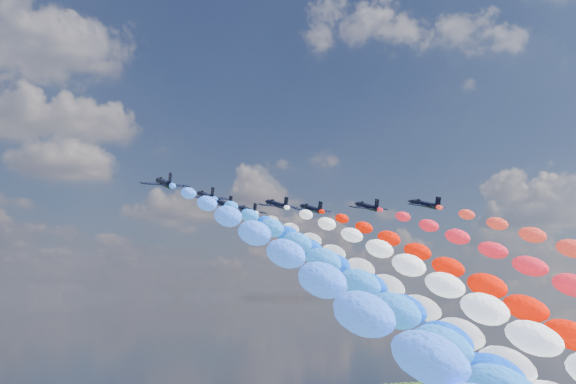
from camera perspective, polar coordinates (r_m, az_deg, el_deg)
jet_0 at (r=138.61m, az=-10.01°, el=0.74°), size 10.06×13.34×5.78m
trail_0 at (r=77.94m, az=4.40°, el=-10.43°), size 6.33×124.85×53.07m
jet_1 at (r=154.99m, az=-6.67°, el=-0.31°), size 9.91×13.23×5.78m
trail_1 at (r=96.11m, az=7.26°, el=-10.04°), size 6.33×124.85×53.07m
jet_2 at (r=167.12m, az=-5.31°, el=-0.93°), size 9.64×13.04×5.78m
trail_2 at (r=108.91m, az=7.77°, el=-9.85°), size 6.33×124.85×53.07m
jet_3 at (r=168.08m, az=-0.90°, el=-1.01°), size 9.80×13.16×5.78m
trail_3 at (r=112.97m, az=14.20°, el=-9.62°), size 6.33×124.85×53.07m
jet_4 at (r=179.32m, az=-3.30°, el=-1.48°), size 9.36×12.84×5.78m
trail_4 at (r=122.26m, az=9.39°, el=-9.67°), size 6.33×124.85×53.07m
jet_5 at (r=176.00m, az=1.90°, el=-1.35°), size 9.38×12.86×5.78m
trail_5 at (r=122.86m, az=17.18°, el=-9.40°), size 6.33×124.85×53.07m
jet_6 at (r=172.94m, az=6.44°, el=-1.18°), size 10.07×13.35×5.78m
jet_7 at (r=171.07m, az=11.05°, el=-0.99°), size 10.13×13.39×5.78m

